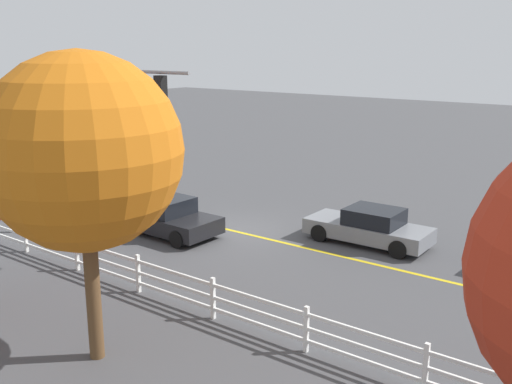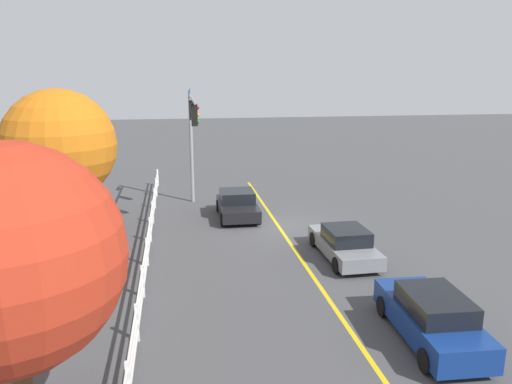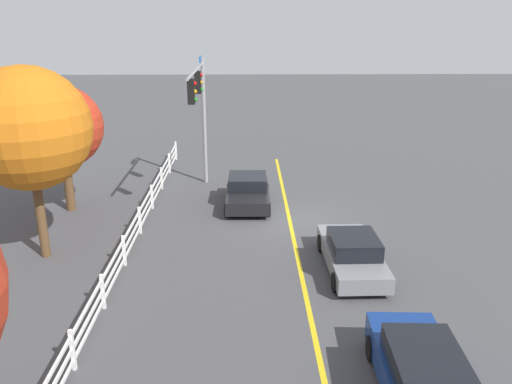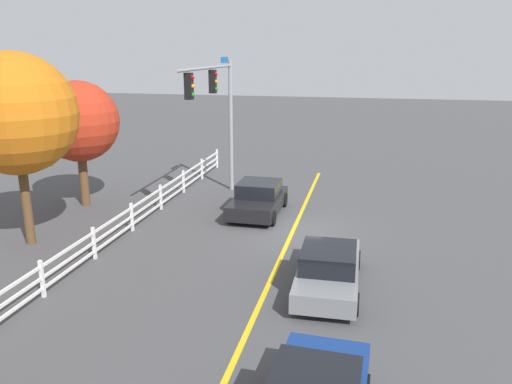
% 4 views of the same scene
% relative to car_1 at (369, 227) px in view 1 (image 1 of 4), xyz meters
% --- Properties ---
extents(ground_plane, '(120.00, 120.00, 0.00)m').
position_rel_car_1_xyz_m(ground_plane, '(4.94, 1.79, -0.64)').
color(ground_plane, '#444447').
extents(lane_center_stripe, '(28.00, 0.16, 0.01)m').
position_rel_car_1_xyz_m(lane_center_stripe, '(0.94, 1.79, -0.63)').
color(lane_center_stripe, gold).
rests_on(lane_center_stripe, ground_plane).
extents(signal_assembly, '(7.20, 0.37, 6.65)m').
position_rel_car_1_xyz_m(signal_assembly, '(8.10, 5.84, 4.05)').
color(signal_assembly, gray).
rests_on(signal_assembly, ground_plane).
extents(car_1, '(4.54, 1.93, 1.35)m').
position_rel_car_1_xyz_m(car_1, '(0.00, 0.00, 0.00)').
color(car_1, slate).
rests_on(car_1, ground_plane).
extents(car_2, '(4.01, 2.08, 1.42)m').
position_rel_car_1_xyz_m(car_2, '(6.64, 3.62, 0.04)').
color(car_2, black).
rests_on(car_2, ground_plane).
extents(white_rail_fence, '(26.10, 0.10, 1.15)m').
position_rel_car_1_xyz_m(white_rail_fence, '(1.94, 8.03, -0.04)').
color(white_rail_fence, white).
rests_on(white_rail_fence, ground_plane).
extents(tree_2, '(4.30, 4.30, 6.96)m').
position_rel_car_1_xyz_m(tree_2, '(1.33, 11.14, 4.16)').
color(tree_2, brown).
rests_on(tree_2, ground_plane).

